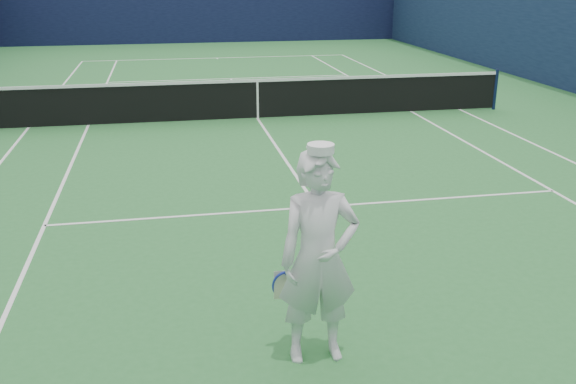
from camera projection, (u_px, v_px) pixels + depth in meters
name	position (u px, v px, depth m)	size (l,w,h in m)	color
ground	(258.00, 119.00, 16.08)	(80.00, 80.00, 0.00)	#296D32
court_markings	(258.00, 119.00, 16.08)	(11.03, 23.83, 0.01)	white
windscreen_fence	(257.00, 38.00, 15.42)	(20.12, 36.12, 4.00)	black
tennis_net	(258.00, 97.00, 15.90)	(12.88, 0.09, 1.07)	#141E4C
tennis_player	(319.00, 258.00, 5.92)	(0.81, 0.50, 2.13)	silver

